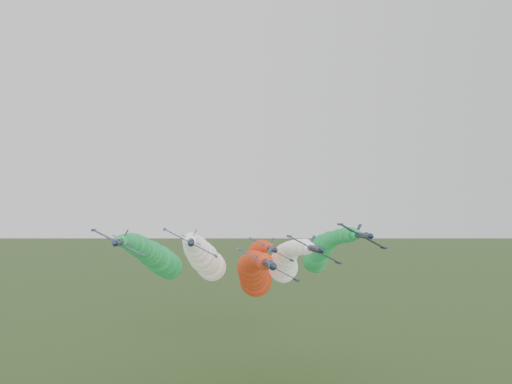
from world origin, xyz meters
TOP-DOWN VIEW (x-y plane):
  - jet_lead at (4.81, 41.71)m, footprint 14.83×68.91m
  - jet_inner_left at (-6.15, 51.77)m, footprint 14.56×68.64m
  - jet_inner_right at (13.74, 50.31)m, footprint 14.06×68.15m
  - jet_outer_left at (-18.20, 57.06)m, footprint 14.41×68.49m
  - jet_outer_right at (24.75, 57.67)m, footprint 14.20×68.28m
  - jet_trail at (9.83, 68.81)m, footprint 14.98×69.06m

SIDE VIEW (x-z plane):
  - jet_lead at x=4.81m, z-range 24.05..40.61m
  - jet_trail at x=9.83m, z-range 24.27..40.98m
  - jet_inner_right at x=13.74m, z-range 26.02..41.82m
  - jet_outer_left at x=-18.20m, z-range 26.91..43.05m
  - jet_inner_left at x=-6.15m, z-range 26.98..43.28m
  - jet_outer_right at x=24.75m, z-range 27.96..43.89m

